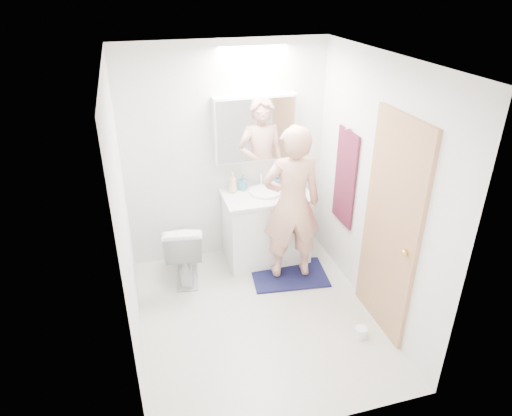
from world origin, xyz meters
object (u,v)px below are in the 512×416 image
object	(u,v)px
soap_bottle_a	(233,183)
toothbrush_cup	(279,182)
toilet	(185,249)
vanity_cabinet	(266,228)
medicine_cabinet	(255,128)
person	(292,204)
toilet_paper_roll	(361,332)
soap_bottle_b	(243,182)

from	to	relation	value
soap_bottle_a	toothbrush_cup	size ratio (longest dim) A/B	2.25
toilet	soap_bottle_a	bearing A→B (deg)	-147.52
vanity_cabinet	medicine_cabinet	world-z (taller)	medicine_cabinet
person	toothbrush_cup	bearing A→B (deg)	-89.08
vanity_cabinet	toilet_paper_roll	size ratio (longest dim) A/B	8.18
vanity_cabinet	soap_bottle_b	world-z (taller)	soap_bottle_b
toilet	person	distance (m)	1.24
vanity_cabinet	person	xyz separation A→B (m)	(0.14, -0.41, 0.49)
person	soap_bottle_b	distance (m)	0.69
toothbrush_cup	person	bearing A→B (deg)	-95.97
person	toothbrush_cup	distance (m)	0.58
soap_bottle_b	toothbrush_cup	xyz separation A→B (m)	(0.42, -0.02, -0.04)
toilet	vanity_cabinet	bearing A→B (deg)	-164.44
toilet	soap_bottle_a	world-z (taller)	soap_bottle_a
toilet	toothbrush_cup	bearing A→B (deg)	-157.84
soap_bottle_a	medicine_cabinet	bearing A→B (deg)	12.56
person	toothbrush_cup	xyz separation A→B (m)	(0.06, 0.57, -0.01)
vanity_cabinet	soap_bottle_a	distance (m)	0.66
soap_bottle_b	toilet_paper_roll	distance (m)	1.99
toilet_paper_roll	person	bearing A→B (deg)	106.33
soap_bottle_a	soap_bottle_b	world-z (taller)	soap_bottle_a
toilet	soap_bottle_a	xyz separation A→B (m)	(0.60, 0.27, 0.58)
soap_bottle_a	soap_bottle_b	distance (m)	0.13
soap_bottle_a	soap_bottle_b	xyz separation A→B (m)	(0.12, 0.03, -0.03)
vanity_cabinet	toilet	bearing A→B (deg)	-173.02
soap_bottle_b	toilet_paper_roll	world-z (taller)	soap_bottle_b
soap_bottle_b	toilet	bearing A→B (deg)	-157.79
person	soap_bottle_b	size ratio (longest dim) A/B	9.39
soap_bottle_a	toilet_paper_roll	distance (m)	2.02
person	medicine_cabinet	bearing A→B (deg)	-64.39
toilet	toilet_paper_roll	xyz separation A→B (m)	(1.39, -1.37, -0.30)
person	toilet_paper_roll	distance (m)	1.39
toothbrush_cup	vanity_cabinet	bearing A→B (deg)	-141.20
soap_bottle_b	toothbrush_cup	size ratio (longest dim) A/B	1.75
vanity_cabinet	toilet	distance (m)	0.95
toilet	person	size ratio (longest dim) A/B	0.42
person	soap_bottle_b	xyz separation A→B (m)	(-0.36, 0.59, 0.03)
toilet_paper_roll	vanity_cabinet	bearing A→B (deg)	106.96
toilet	soap_bottle_b	size ratio (longest dim) A/B	3.99
person	soap_bottle_b	world-z (taller)	person
soap_bottle_a	toilet_paper_roll	size ratio (longest dim) A/B	2.07
soap_bottle_b	medicine_cabinet	bearing A→B (deg)	11.69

